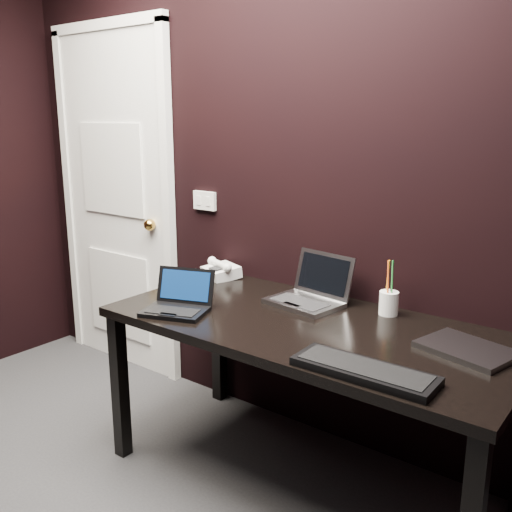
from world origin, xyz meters
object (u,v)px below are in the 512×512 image
Objects in this scene: netbook at (178,304)px; mobile_phone at (196,280)px; pen_cup at (389,302)px; ext_keyboard at (364,370)px; closed_laptop at (467,349)px; door at (116,203)px; desk_phone at (221,270)px; silver_laptop at (309,295)px; desk at (308,340)px.

netbook is 3.90× the size of mobile_phone.
netbook is 1.38× the size of pen_cup.
ext_keyboard reaches higher than closed_laptop.
door is 2.30m from closed_laptop.
mobile_phone is at bearing -89.95° from desk_phone.
door is 1.88m from pen_cup.
desk_phone is (-1.34, 0.20, 0.03)m from closed_laptop.
pen_cup is (1.87, -0.08, -0.25)m from door.
mobile_phone is at bearing -169.99° from silver_laptop.
netbook is 1.49× the size of desk_phone.
closed_laptop is (0.61, 0.09, 0.09)m from desk.
door is at bearing 173.88° from silver_laptop.
silver_laptop is 0.73× the size of ext_keyboard.
mobile_phone is 0.35× the size of pen_cup.
ext_keyboard is 5.68× the size of mobile_phone.
desk is 0.75m from mobile_phone.
netbook reaches higher than desk.
door reaches higher than ext_keyboard.
netbook is at bearing -145.22° from pen_cup.
silver_laptop is 0.36m from pen_cup.
door is at bearing 167.18° from desk.
closed_laptop is 0.45m from pen_cup.
mobile_phone is at bearing 160.28° from ext_keyboard.
door reaches higher than closed_laptop.
mobile_phone is (0.92, -0.27, -0.27)m from door.
door is 0.96m from desk_phone.
desk_phone is (-1.13, 0.60, 0.02)m from ext_keyboard.
ext_keyboard is (0.93, -0.08, -0.02)m from netbook.
pen_cup is at bearing 53.43° from desk.
mobile_phone is at bearing 179.34° from closed_laptop.
door reaches higher than desk_phone.
silver_laptop is 0.74m from ext_keyboard.
pen_cup is (0.95, -0.00, 0.02)m from desk_phone.
closed_laptop is at bearing -26.87° from pen_cup.
closed_laptop reaches higher than desk.
closed_laptop is at bearing -0.66° from mobile_phone.
ext_keyboard reaches higher than desk.
netbook is at bearing -58.54° from mobile_phone.
mobile_phone is at bearing 121.46° from netbook.
desk is 0.28m from silver_laptop.
ext_keyboard is 0.44m from closed_laptop.
silver_laptop is 0.61m from mobile_phone.
closed_laptop is (2.26, -0.28, -0.29)m from door.
pen_cup reaches higher than desk.
netbook is (-0.53, -0.22, 0.11)m from desk.
desk_phone is at bearing 111.33° from netbook.
mobile_phone is (0.00, -0.19, -0.01)m from desk_phone.
silver_laptop is at bearing 121.79° from desk.
mobile_phone is 0.97m from pen_cup.
ext_keyboard is 1.33× the size of closed_laptop.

